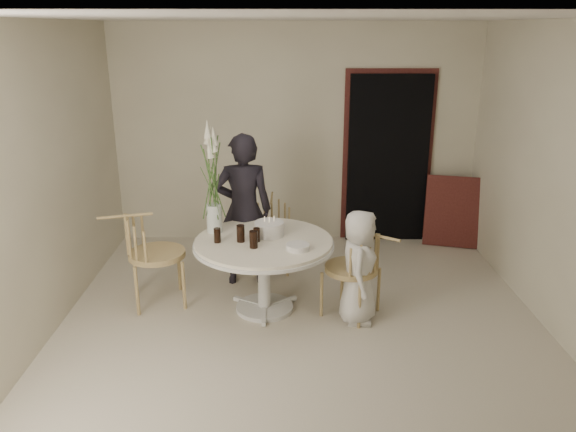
{
  "coord_description": "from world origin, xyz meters",
  "views": [
    {
      "loc": [
        -0.17,
        -4.68,
        2.63
      ],
      "look_at": [
        -0.12,
        0.3,
        0.95
      ],
      "focal_mm": 35.0,
      "sensor_mm": 36.0,
      "label": 1
    }
  ],
  "objects_px": {
    "chair_far": "(271,223)",
    "boy": "(359,267)",
    "table": "(264,251)",
    "girl": "(244,210)",
    "chair_right": "(363,262)",
    "birthday_cake": "(269,229)",
    "chair_left": "(142,246)",
    "flower_vase": "(213,180)"
  },
  "relations": [
    {
      "from": "chair_far",
      "to": "boy",
      "type": "distance_m",
      "value": 1.53
    },
    {
      "from": "table",
      "to": "girl",
      "type": "distance_m",
      "value": 0.72
    },
    {
      "from": "boy",
      "to": "table",
      "type": "bearing_deg",
      "value": 84.86
    },
    {
      "from": "chair_right",
      "to": "boy",
      "type": "height_order",
      "value": "boy"
    },
    {
      "from": "birthday_cake",
      "to": "chair_left",
      "type": "bearing_deg",
      "value": 179.34
    },
    {
      "from": "chair_right",
      "to": "girl",
      "type": "height_order",
      "value": "girl"
    },
    {
      "from": "flower_vase",
      "to": "chair_left",
      "type": "bearing_deg",
      "value": -172.34
    },
    {
      "from": "chair_far",
      "to": "boy",
      "type": "relative_size",
      "value": 0.74
    },
    {
      "from": "girl",
      "to": "flower_vase",
      "type": "relative_size",
      "value": 1.49
    },
    {
      "from": "girl",
      "to": "boy",
      "type": "bearing_deg",
      "value": 138.37
    },
    {
      "from": "chair_far",
      "to": "chair_right",
      "type": "relative_size",
      "value": 0.92
    },
    {
      "from": "chair_left",
      "to": "flower_vase",
      "type": "xyz_separation_m",
      "value": [
        0.7,
        0.09,
        0.63
      ]
    },
    {
      "from": "boy",
      "to": "chair_right",
      "type": "bearing_deg",
      "value": -29.61
    },
    {
      "from": "chair_right",
      "to": "table",
      "type": "bearing_deg",
      "value": -65.04
    },
    {
      "from": "girl",
      "to": "boy",
      "type": "distance_m",
      "value": 1.43
    },
    {
      "from": "chair_right",
      "to": "birthday_cake",
      "type": "distance_m",
      "value": 0.95
    },
    {
      "from": "chair_left",
      "to": "flower_vase",
      "type": "height_order",
      "value": "flower_vase"
    },
    {
      "from": "table",
      "to": "chair_left",
      "type": "distance_m",
      "value": 1.19
    },
    {
      "from": "boy",
      "to": "birthday_cake",
      "type": "relative_size",
      "value": 3.85
    },
    {
      "from": "chair_right",
      "to": "birthday_cake",
      "type": "height_order",
      "value": "birthday_cake"
    },
    {
      "from": "chair_far",
      "to": "birthday_cake",
      "type": "relative_size",
      "value": 2.85
    },
    {
      "from": "birthday_cake",
      "to": "table",
      "type": "bearing_deg",
      "value": -113.67
    },
    {
      "from": "chair_far",
      "to": "flower_vase",
      "type": "bearing_deg",
      "value": -121.29
    },
    {
      "from": "chair_far",
      "to": "girl",
      "type": "bearing_deg",
      "value": -122.37
    },
    {
      "from": "table",
      "to": "girl",
      "type": "relative_size",
      "value": 0.82
    },
    {
      "from": "chair_far",
      "to": "chair_left",
      "type": "xyz_separation_m",
      "value": [
        -1.24,
        -0.94,
        0.1
      ]
    },
    {
      "from": "table",
      "to": "birthday_cake",
      "type": "height_order",
      "value": "birthday_cake"
    },
    {
      "from": "chair_right",
      "to": "girl",
      "type": "distance_m",
      "value": 1.43
    },
    {
      "from": "table",
      "to": "birthday_cake",
      "type": "relative_size",
      "value": 4.72
    },
    {
      "from": "chair_far",
      "to": "table",
      "type": "bearing_deg",
      "value": -91.77
    },
    {
      "from": "chair_right",
      "to": "girl",
      "type": "xyz_separation_m",
      "value": [
        -1.15,
        0.81,
        0.25
      ]
    },
    {
      "from": "girl",
      "to": "birthday_cake",
      "type": "height_order",
      "value": "girl"
    },
    {
      "from": "chair_right",
      "to": "chair_left",
      "type": "bearing_deg",
      "value": -63.1
    },
    {
      "from": "girl",
      "to": "flower_vase",
      "type": "distance_m",
      "value": 0.66
    },
    {
      "from": "table",
      "to": "birthday_cake",
      "type": "distance_m",
      "value": 0.22
    },
    {
      "from": "chair_far",
      "to": "flower_vase",
      "type": "xyz_separation_m",
      "value": [
        -0.54,
        -0.85,
        0.73
      ]
    },
    {
      "from": "flower_vase",
      "to": "chair_right",
      "type": "bearing_deg",
      "value": -15.31
    },
    {
      "from": "table",
      "to": "girl",
      "type": "bearing_deg",
      "value": 109.38
    },
    {
      "from": "chair_left",
      "to": "birthday_cake",
      "type": "relative_size",
      "value": 3.4
    },
    {
      "from": "chair_right",
      "to": "girl",
      "type": "relative_size",
      "value": 0.54
    },
    {
      "from": "flower_vase",
      "to": "boy",
      "type": "bearing_deg",
      "value": -18.13
    },
    {
      "from": "chair_far",
      "to": "chair_right",
      "type": "xyz_separation_m",
      "value": [
        0.87,
        -1.23,
        0.04
      ]
    }
  ]
}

